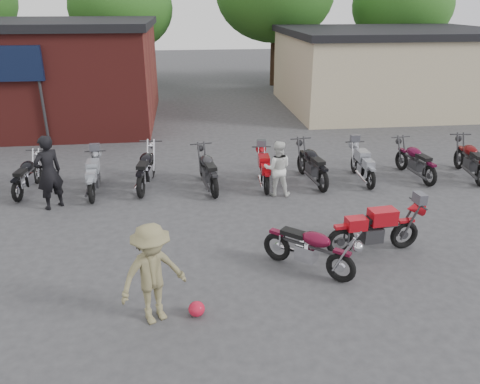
{
  "coord_description": "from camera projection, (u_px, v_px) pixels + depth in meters",
  "views": [
    {
      "loc": [
        -1.68,
        -7.57,
        5.07
      ],
      "look_at": [
        -0.46,
        2.44,
        0.9
      ],
      "focal_mm": 35.0,
      "sensor_mm": 36.0,
      "label": 1
    }
  ],
  "objects": [
    {
      "name": "tree_2",
      "position": [
        274.0,
        11.0,
        28.01
      ],
      "size": [
        7.04,
        7.04,
        8.8
      ],
      "primitive_type": null,
      "color": "#204C14",
      "rests_on": "ground"
    },
    {
      "name": "sportbike",
      "position": [
        376.0,
        227.0,
        9.93
      ],
      "size": [
        2.09,
        0.86,
        1.18
      ],
      "primitive_type": null,
      "rotation": [
        0.0,
        0.0,
        0.09
      ],
      "color": "#B00E18",
      "rests_on": "ground"
    },
    {
      "name": "row_bike_7",
      "position": [
        415.0,
        159.0,
        14.16
      ],
      "size": [
        0.92,
        2.07,
        1.16
      ],
      "primitive_type": null,
      "rotation": [
        0.0,
        0.0,
        1.7
      ],
      "color": "#4C0925",
      "rests_on": "ground"
    },
    {
      "name": "row_bike_2",
      "position": [
        146.0,
        167.0,
        13.41
      ],
      "size": [
        0.97,
        2.21,
        1.24
      ],
      "primitive_type": null,
      "rotation": [
        0.0,
        0.0,
        1.44
      ],
      "color": "black",
      "rests_on": "ground"
    },
    {
      "name": "person_dark",
      "position": [
        49.0,
        173.0,
        11.91
      ],
      "size": [
        0.84,
        0.82,
        1.95
      ],
      "primitive_type": "imported",
      "rotation": [
        0.0,
        0.0,
        3.87
      ],
      "color": "black",
      "rests_on": "ground"
    },
    {
      "name": "person_tan",
      "position": [
        153.0,
        274.0,
        7.66
      ],
      "size": [
        1.34,
        1.14,
        1.8
      ],
      "primitive_type": "imported",
      "rotation": [
        0.0,
        0.0,
        0.49
      ],
      "color": "olive",
      "rests_on": "ground"
    },
    {
      "name": "ground",
      "position": [
        279.0,
        281.0,
        9.07
      ],
      "size": [
        90.0,
        90.0,
        0.0
      ],
      "primitive_type": "plane",
      "color": "#343537"
    },
    {
      "name": "person_light",
      "position": [
        278.0,
        169.0,
        12.79
      ],
      "size": [
        0.84,
        0.71,
        1.55
      ],
      "primitive_type": "imported",
      "rotation": [
        0.0,
        0.0,
        2.97
      ],
      "color": "silver",
      "rests_on": "ground"
    },
    {
      "name": "helmet",
      "position": [
        197.0,
        309.0,
        8.05
      ],
      "size": [
        0.37,
        0.37,
        0.26
      ],
      "primitive_type": "ellipsoid",
      "rotation": [
        0.0,
        0.0,
        0.38
      ],
      "color": "red",
      "rests_on": "ground"
    },
    {
      "name": "row_bike_1",
      "position": [
        93.0,
        175.0,
        13.0
      ],
      "size": [
        0.72,
        1.92,
        1.09
      ],
      "primitive_type": null,
      "rotation": [
        0.0,
        0.0,
        1.62
      ],
      "color": "#949AA2",
      "rests_on": "ground"
    },
    {
      "name": "stucco_building",
      "position": [
        389.0,
        71.0,
        23.11
      ],
      "size": [
        10.0,
        8.0,
        3.5
      ],
      "primitive_type": "cube",
      "color": "tan",
      "rests_on": "ground"
    },
    {
      "name": "row_bike_5",
      "position": [
        312.0,
        163.0,
        13.76
      ],
      "size": [
        0.98,
        2.19,
        1.23
      ],
      "primitive_type": null,
      "rotation": [
        0.0,
        0.0,
        1.71
      ],
      "color": "black",
      "rests_on": "ground"
    },
    {
      "name": "vintage_motorcycle",
      "position": [
        310.0,
        246.0,
        9.21
      ],
      "size": [
        1.89,
        1.78,
        1.14
      ],
      "primitive_type": null,
      "rotation": [
        0.0,
        0.0,
        -0.73
      ],
      "color": "#580B21",
      "rests_on": "ground"
    },
    {
      "name": "row_bike_0",
      "position": [
        27.0,
        173.0,
        13.11
      ],
      "size": [
        0.81,
        1.92,
        1.09
      ],
      "primitive_type": null,
      "rotation": [
        0.0,
        0.0,
        1.47
      ],
      "color": "black",
      "rests_on": "ground"
    },
    {
      "name": "brick_building",
      "position": [
        11.0,
        76.0,
        20.14
      ],
      "size": [
        12.0,
        8.0,
        4.0
      ],
      "primitive_type": "cube",
      "color": "maroon",
      "rests_on": "ground"
    },
    {
      "name": "row_bike_4",
      "position": [
        264.0,
        168.0,
        13.56
      ],
      "size": [
        0.7,
        1.84,
        1.05
      ],
      "primitive_type": null,
      "rotation": [
        0.0,
        0.0,
        1.51
      ],
      "color": "#B40F17",
      "rests_on": "ground"
    },
    {
      "name": "tree_3",
      "position": [
        400.0,
        21.0,
        29.14
      ],
      "size": [
        6.08,
        6.08,
        7.6
      ],
      "primitive_type": null,
      "color": "#204C14",
      "rests_on": "ground"
    },
    {
      "name": "tree_1",
      "position": [
        122.0,
        24.0,
        27.27
      ],
      "size": [
        5.92,
        5.92,
        7.4
      ],
      "primitive_type": null,
      "color": "#204C14",
      "rests_on": "ground"
    },
    {
      "name": "row_bike_3",
      "position": [
        208.0,
        168.0,
        13.34
      ],
      "size": [
        1.0,
        2.15,
        1.2
      ],
      "primitive_type": null,
      "rotation": [
        0.0,
        0.0,
        1.73
      ],
      "color": "#262629",
      "rests_on": "ground"
    },
    {
      "name": "row_bike_8",
      "position": [
        471.0,
        158.0,
        14.19
      ],
      "size": [
        0.98,
        2.18,
        1.22
      ],
      "primitive_type": null,
      "rotation": [
        0.0,
        0.0,
        1.43
      ],
      "color": "#530A0B",
      "rests_on": "ground"
    },
    {
      "name": "row_bike_6",
      "position": [
        363.0,
        163.0,
        13.91
      ],
      "size": [
        0.66,
        1.89,
        1.09
      ],
      "primitive_type": null,
      "rotation": [
        0.0,
        0.0,
        1.55
      ],
      "color": "gray",
      "rests_on": "ground"
    }
  ]
}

